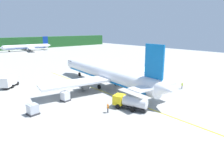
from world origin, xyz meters
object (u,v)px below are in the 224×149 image
object	(u,v)px
airliner_far_taxiway	(27,47)
cargo_container_mid	(136,85)
cargo_container_near	(33,109)
cargo_container_far	(65,96)
service_truck_fuel	(129,102)
crew_marshaller	(182,85)
service_truck_baggage	(9,81)
airliner_foreground	(105,74)
crew_loader_left	(108,107)

from	to	relation	value
airliner_far_taxiway	cargo_container_mid	xyz separation A→B (m)	(-10.21, -107.81, -1.76)
cargo_container_near	cargo_container_far	size ratio (longest dim) A/B	0.96
service_truck_fuel	crew_marshaller	world-z (taller)	service_truck_fuel
crew_marshaller	cargo_container_near	bearing A→B (deg)	163.87
crew_marshaller	airliner_far_taxiway	bearing A→B (deg)	89.20
airliner_far_taxiway	cargo_container_mid	bearing A→B (deg)	-95.41
airliner_far_taxiway	service_truck_fuel	world-z (taller)	airliner_far_taxiway
service_truck_baggage	cargo_container_mid	xyz separation A→B (m)	(23.10, -22.80, -0.69)
service_truck_baggage	cargo_container_far	xyz separation A→B (m)	(5.83, -18.42, -0.63)
crew_marshaller	service_truck_fuel	bearing A→B (deg)	179.75
cargo_container_mid	crew_marshaller	bearing A→B (deg)	-41.08
airliner_foreground	service_truck_baggage	size ratio (longest dim) A/B	7.02
airliner_foreground	airliner_far_taxiway	bearing A→B (deg)	81.83
service_truck_baggage	crew_marshaller	distance (m)	43.85
service_truck_fuel	service_truck_baggage	bearing A→B (deg)	112.80
airliner_foreground	cargo_container_far	distance (m)	13.46
service_truck_fuel	service_truck_baggage	distance (m)	32.77
cargo_container_near	cargo_container_mid	world-z (taller)	cargo_container_near
cargo_container_near	crew_loader_left	bearing A→B (deg)	-38.29
crew_loader_left	service_truck_fuel	bearing A→B (deg)	-19.31
cargo_container_far	service_truck_fuel	bearing A→B (deg)	-59.77
airliner_far_taxiway	crew_marshaller	xyz separation A→B (m)	(-1.61, -115.31, -1.72)
airliner_foreground	airliner_far_taxiway	size ratio (longest dim) A/B	1.26
cargo_container_near	cargo_container_far	bearing A→B (deg)	16.28
airliner_far_taxiway	crew_marshaller	world-z (taller)	airliner_far_taxiway
service_truck_fuel	cargo_container_mid	size ratio (longest dim) A/B	3.00
airliner_foreground	crew_loader_left	size ratio (longest dim) A/B	23.90
cargo_container_mid	crew_loader_left	xyz separation A→B (m)	(-14.49, -5.98, 0.09)
service_truck_fuel	airliner_foreground	bearing A→B (deg)	66.83
cargo_container_near	crew_loader_left	distance (m)	13.16
airliner_far_taxiway	crew_loader_left	bearing A→B (deg)	-102.24
cargo_container_mid	cargo_container_near	bearing A→B (deg)	175.00
service_truck_fuel	crew_marshaller	size ratio (longest dim) A/B	4.09
service_truck_fuel	cargo_container_near	size ratio (longest dim) A/B	3.35
airliner_far_taxiway	crew_marshaller	bearing A→B (deg)	-90.80
airliner_foreground	cargo_container_mid	xyz separation A→B (m)	(4.27, -6.92, -2.45)
cargo_container_far	cargo_container_near	bearing A→B (deg)	-163.72
service_truck_baggage	crew_marshaller	size ratio (longest dim) A/B	3.58
cargo_container_near	crew_marshaller	xyz separation A→B (m)	(33.41, -9.66, 0.02)
airliner_foreground	crew_marshaller	distance (m)	19.47
airliner_foreground	cargo_container_far	size ratio (longest dim) A/B	19.87
service_truck_fuel	cargo_container_mid	bearing A→B (deg)	35.45
airliner_foreground	crew_marshaller	xyz separation A→B (m)	(12.87, -14.41, -2.41)
cargo_container_near	crew_marshaller	distance (m)	34.78
airliner_far_taxiway	service_truck_fuel	size ratio (longest dim) A/B	4.89
airliner_foreground	crew_loader_left	xyz separation A→B (m)	(-10.21, -12.90, -2.36)
airliner_foreground	cargo_container_near	distance (m)	21.22
crew_loader_left	service_truck_baggage	bearing A→B (deg)	106.67
cargo_container_near	crew_marshaller	world-z (taller)	cargo_container_near
service_truck_baggage	cargo_container_far	size ratio (longest dim) A/B	2.83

